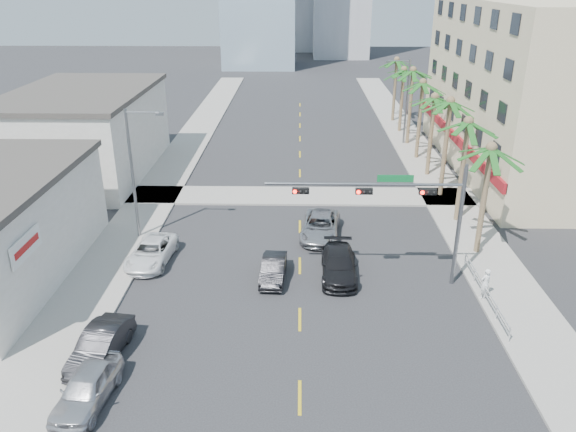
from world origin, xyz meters
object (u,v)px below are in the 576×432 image
object	(u,v)px
car_lane_right	(339,265)
pedestrian	(485,283)
car_lane_left	(273,269)
traffic_signal_mast	(404,204)
car_parked_mid	(101,345)
car_parked_near	(87,388)
car_lane_center	(320,226)
car_parked_far	(151,252)

from	to	relation	value
car_lane_right	pedestrian	distance (m)	8.38
car_lane_left	car_lane_right	xyz separation A→B (m)	(3.94, 0.45, 0.10)
traffic_signal_mast	car_lane_right	world-z (taller)	traffic_signal_mast
traffic_signal_mast	car_lane_right	bearing A→B (deg)	166.58
car_parked_mid	car_lane_right	distance (m)	14.36
car_parked_mid	car_lane_right	size ratio (longest dim) A/B	0.89
car_parked_near	car_lane_left	distance (m)	13.08
car_parked_mid	car_lane_right	xyz separation A→B (m)	(11.75, 8.26, -0.01)
traffic_signal_mast	car_parked_mid	size ratio (longest dim) A/B	2.41
traffic_signal_mast	pedestrian	world-z (taller)	traffic_signal_mast
car_lane_center	car_lane_right	xyz separation A→B (m)	(0.93, -5.62, -0.01)
car_lane_left	car_parked_near	bearing A→B (deg)	-121.60
car_lane_left	pedestrian	distance (m)	12.09
pedestrian	car_parked_near	bearing A→B (deg)	-0.40
car_parked_mid	car_lane_center	bearing A→B (deg)	59.49
car_parked_near	car_parked_far	bearing A→B (deg)	97.31
pedestrian	car_lane_left	bearing A→B (deg)	-34.78
car_lane_right	car_parked_near	bearing A→B (deg)	-133.58
traffic_signal_mast	car_parked_mid	xyz separation A→B (m)	(-15.18, -7.44, -4.30)
car_lane_center	traffic_signal_mast	bearing A→B (deg)	-49.31
car_parked_mid	pedestrian	size ratio (longest dim) A/B	2.52
car_parked_mid	car_parked_far	world-z (taller)	car_parked_mid
car_parked_near	pedestrian	distance (m)	21.13
pedestrian	car_lane_right	bearing A→B (deg)	-42.70
car_parked_far	pedestrian	size ratio (longest dim) A/B	2.78
car_parked_near	car_lane_right	bearing A→B (deg)	50.21
car_parked_far	car_lane_left	xyz separation A→B (m)	(7.81, -2.00, -0.05)
car_lane_left	car_lane_center	bearing A→B (deg)	66.54
car_lane_left	pedestrian	size ratio (longest dim) A/B	2.17
car_parked_mid	car_parked_far	bearing A→B (deg)	97.44
pedestrian	traffic_signal_mast	bearing A→B (deg)	-46.23
car_lane_center	car_lane_right	bearing A→B (deg)	-74.06
traffic_signal_mast	car_parked_far	world-z (taller)	traffic_signal_mast
car_parked_near	car_lane_left	xyz separation A→B (m)	(7.41, 10.78, -0.11)
car_parked_far	pedestrian	world-z (taller)	pedestrian
traffic_signal_mast	car_parked_near	xyz separation A→B (m)	(-14.78, -10.41, -4.30)
car_lane_center	car_parked_mid	bearing A→B (deg)	-121.39
car_lane_right	pedestrian	bearing A→B (deg)	-16.56
traffic_signal_mast	car_parked_near	size ratio (longest dim) A/B	2.48
car_parked_far	car_lane_center	bearing A→B (deg)	25.21
pedestrian	car_lane_center	bearing A→B (deg)	-67.30
car_parked_near	car_parked_far	size ratio (longest dim) A/B	0.88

